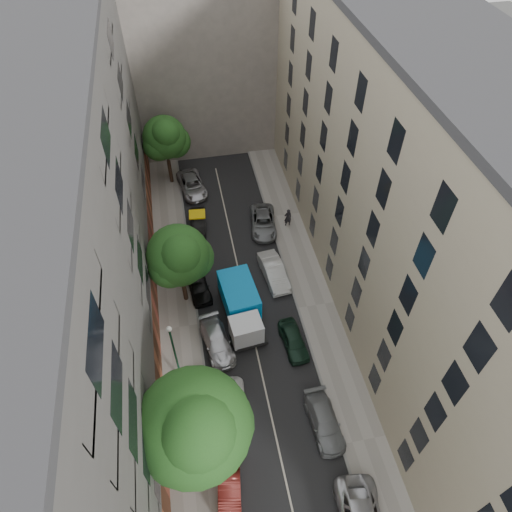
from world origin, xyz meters
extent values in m
plane|color=#4C4C49|center=(0.00, 0.00, 0.00)|extent=(120.00, 120.00, 0.00)
cube|color=black|center=(0.00, 0.00, 0.01)|extent=(8.00, 44.00, 0.02)
cube|color=gray|center=(-5.50, 0.00, 0.07)|extent=(3.00, 44.00, 0.15)
cube|color=gray|center=(5.50, 0.00, 0.07)|extent=(3.00, 44.00, 0.15)
cube|color=#4F4D4A|center=(-11.00, 0.00, 10.00)|extent=(8.00, 44.00, 20.00)
cube|color=tan|center=(11.00, 0.00, 10.00)|extent=(8.00, 44.00, 20.00)
cube|color=gray|center=(0.00, 28.00, 9.00)|extent=(18.00, 12.00, 18.00)
cube|color=black|center=(-0.60, -0.08, 0.62)|extent=(3.01, 6.34, 0.34)
cube|color=silver|center=(-0.60, -2.24, 1.64)|extent=(2.44, 2.04, 1.93)
cube|color=#0C8FE7|center=(-0.60, 0.94, 1.81)|extent=(2.91, 4.32, 2.04)
cylinder|color=black|center=(-1.68, -2.24, 0.48)|extent=(0.32, 0.95, 0.95)
cylinder|color=black|center=(0.48, -2.24, 0.48)|extent=(0.32, 0.95, 0.95)
cylinder|color=black|center=(-1.68, 1.73, 0.48)|extent=(0.32, 0.95, 0.95)
cylinder|color=black|center=(0.48, 1.73, 0.48)|extent=(0.32, 0.95, 0.95)
imported|color=#4D130F|center=(-3.43, -12.13, 0.63)|extent=(1.83, 3.99, 1.27)
imported|color=silver|center=(-2.80, -7.80, 0.70)|extent=(2.79, 5.25, 1.40)
imported|color=silver|center=(-2.82, -2.20, 0.66)|extent=(2.57, 4.82, 1.33)
imported|color=black|center=(-3.60, 3.40, 0.69)|extent=(2.15, 4.24, 1.38)
imported|color=black|center=(-2.80, 11.00, 0.64)|extent=(1.67, 3.96, 1.27)
imported|color=#AFAEB3|center=(-2.80, 16.60, 0.70)|extent=(3.06, 5.32, 1.40)
imported|color=slate|center=(3.26, -9.56, 0.64)|extent=(1.99, 4.50, 1.28)
imported|color=black|center=(2.80, -3.17, 0.66)|extent=(1.85, 3.96, 1.31)
imported|color=silver|center=(2.80, 3.60, 0.76)|extent=(2.11, 4.74, 1.51)
imported|color=slate|center=(3.18, 9.80, 0.68)|extent=(2.89, 5.15, 1.36)
cylinder|color=#382619|center=(-4.75, -11.00, 1.88)|extent=(0.36, 0.36, 3.46)
cylinder|color=#382619|center=(-4.75, -11.00, 4.84)|extent=(0.24, 0.24, 2.47)
sphere|color=#1E4918|center=(-4.75, -11.00, 7.26)|extent=(5.98, 5.98, 5.98)
sphere|color=#1E4918|center=(-3.85, -10.60, 6.08)|extent=(4.48, 4.48, 4.48)
sphere|color=#1E4918|center=(-5.45, -11.50, 6.57)|extent=(4.18, 4.18, 4.18)
sphere|color=#1E4918|center=(-4.55, -11.80, 8.55)|extent=(3.89, 3.89, 3.89)
cylinder|color=#382619|center=(-4.72, 2.69, 1.41)|extent=(0.36, 0.36, 2.52)
cylinder|color=#382619|center=(-4.72, 2.69, 3.57)|extent=(0.24, 0.24, 1.80)
sphere|color=#1E4918|center=(-4.72, 2.69, 5.34)|extent=(4.67, 4.67, 4.67)
sphere|color=#1E4918|center=(-3.82, 3.09, 4.47)|extent=(3.50, 3.50, 3.50)
sphere|color=#1E4918|center=(-5.42, 2.19, 4.83)|extent=(3.27, 3.27, 3.27)
sphere|color=#1E4918|center=(-4.52, 1.89, 6.28)|extent=(3.04, 3.04, 3.04)
cylinder|color=#382619|center=(-4.80, 18.31, 1.43)|extent=(0.36, 0.36, 2.56)
cylinder|color=#382619|center=(-4.80, 18.31, 3.63)|extent=(0.24, 0.24, 1.83)
sphere|color=#1E4918|center=(-4.80, 18.31, 5.42)|extent=(4.18, 4.18, 4.18)
sphere|color=#1E4918|center=(-3.90, 18.71, 4.55)|extent=(3.14, 3.14, 3.14)
sphere|color=#1E4918|center=(-5.50, 17.81, 4.91)|extent=(2.93, 2.93, 2.93)
sphere|color=#1E4918|center=(-4.60, 17.51, 6.38)|extent=(2.72, 2.72, 2.72)
cylinder|color=#164F32|center=(-5.71, -4.33, 3.20)|extent=(0.14, 0.14, 6.09)
sphere|color=silver|center=(-5.71, -4.33, 6.34)|extent=(0.36, 0.36, 0.36)
imported|color=black|center=(5.47, 9.55, 1.11)|extent=(0.74, 0.52, 1.92)
camera|label=1|loc=(-3.47, -20.62, 29.88)|focal=32.00mm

